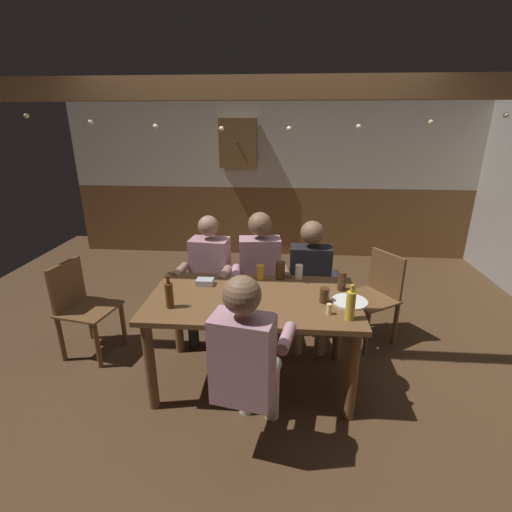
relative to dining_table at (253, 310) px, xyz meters
name	(u,v)px	position (x,y,z in m)	size (l,w,h in m)	color
ground_plane	(255,365)	(0.00, 0.20, -0.66)	(7.39, 7.39, 0.00)	#4C331E
back_wall_upper	(271,145)	(0.00, 3.23, 1.06)	(6.16, 0.12, 1.27)	beige
back_wall_wainscot	(270,221)	(0.00, 3.23, -0.12)	(6.16, 0.12, 1.09)	brown
ceiling_beam	(256,88)	(0.00, 0.23, 1.61)	(5.54, 0.14, 0.16)	brown
dining_table	(253,310)	(0.00, 0.00, 0.00)	(1.62, 0.89, 0.77)	brown
person_0	(209,273)	(-0.49, 0.68, 0.01)	(0.53, 0.56, 1.23)	#B78493
person_1	(260,272)	(0.01, 0.68, 0.04)	(0.56, 0.54, 1.27)	#B78493
person_2	(310,277)	(0.48, 0.68, 0.00)	(0.54, 0.50, 1.20)	black
person_3	(247,358)	(0.01, -0.67, 0.04)	(0.55, 0.57, 1.27)	#B78493
chair_empty_near_right	(375,294)	(1.12, 0.75, -0.18)	(0.61, 0.61, 0.88)	brown
chair_empty_near_left	(81,306)	(-1.60, 0.31, -0.18)	(0.51, 0.51, 0.88)	brown
table_candle	(329,309)	(0.55, -0.23, 0.16)	(0.04, 0.04, 0.08)	#F9E08C
condiment_caddy	(205,282)	(-0.42, 0.20, 0.14)	(0.14, 0.10, 0.05)	#B2B7BC
plate_0	(350,301)	(0.73, -0.03, 0.12)	(0.27, 0.27, 0.01)	white
bottle_0	(351,305)	(0.69, -0.29, 0.22)	(0.06, 0.06, 0.26)	gold
bottle_1	(250,309)	(0.00, -0.34, 0.20)	(0.06, 0.06, 0.21)	#593314
bottle_2	(169,295)	(-0.59, -0.21, 0.22)	(0.06, 0.06, 0.25)	#593314
pint_glass_0	(260,272)	(0.03, 0.35, 0.18)	(0.07, 0.07, 0.13)	gold
pint_glass_1	(342,281)	(0.70, 0.18, 0.19)	(0.07, 0.07, 0.16)	#4C2D19
pint_glass_2	(280,270)	(0.20, 0.38, 0.19)	(0.08, 0.08, 0.15)	#4C2D19
pint_glass_3	(299,272)	(0.36, 0.38, 0.18)	(0.07, 0.07, 0.13)	white
pint_glass_4	(325,295)	(0.54, -0.04, 0.17)	(0.07, 0.07, 0.11)	#4C2D19
wall_dart_cabinet	(238,143)	(-0.49, 3.10, 1.09)	(0.56, 0.15, 0.70)	brown
string_lights	(255,120)	(0.00, 0.18, 1.40)	(4.35, 0.04, 0.18)	#F9EAB2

